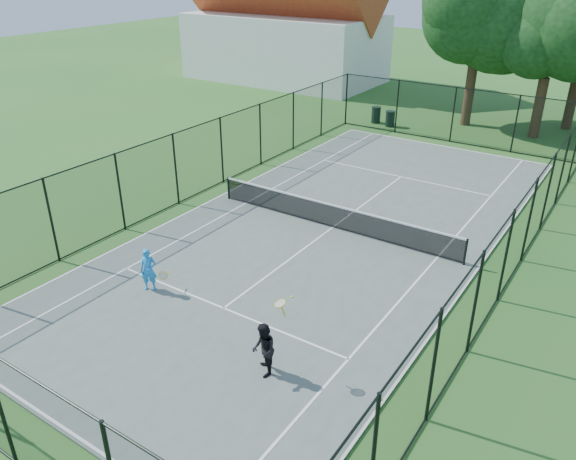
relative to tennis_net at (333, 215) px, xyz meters
The scene contains 11 objects.
ground 0.58m from the tennis_net, ahead, with size 120.00×120.00×0.00m, color #286221.
tennis_court 0.55m from the tennis_net, ahead, with size 11.00×24.00×0.06m, color #4F5D56.
tennis_net is the anchor object (origin of this frame).
fence 0.92m from the tennis_net, ahead, with size 13.10×26.10×3.00m.
tree_near_left 17.52m from the tennis_net, 91.42° to the left, with size 6.47×6.47×8.44m.
tree_near_mid 17.41m from the tennis_net, 77.73° to the left, with size 5.90×5.90×7.72m.
building 28.14m from the tennis_net, 127.69° to the left, with size 15.30×8.15×11.87m.
trash_bin_left 15.13m from the tennis_net, 109.64° to the left, with size 0.58×0.58×0.98m.
trash_bin_right 14.56m from the tennis_net, 106.08° to the left, with size 0.58×0.58×0.92m.
player_blue 7.29m from the tennis_net, 110.37° to the right, with size 0.88×0.56×1.36m.
player_black 8.43m from the tennis_net, 71.87° to the right, with size 1.02×0.93×2.25m.
Camera 1 is at (9.11, -16.69, 9.38)m, focal length 35.00 mm.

